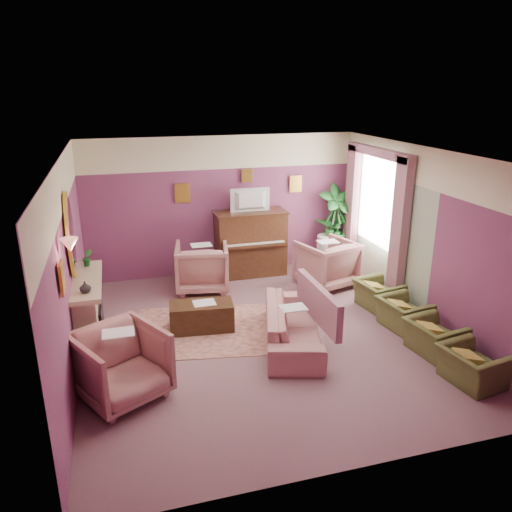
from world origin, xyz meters
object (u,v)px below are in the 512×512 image
object	(u,v)px
floral_armchair_front	(121,361)
olive_chair_d	(378,290)
olive_chair_a	(473,361)
side_table	(329,251)
floral_armchair_right	(327,261)
piano	(251,244)
coffee_table	(202,316)
floral_armchair_left	(202,265)
television	(251,199)
olive_chair_b	(435,332)
olive_chair_c	(404,309)
sofa	(293,318)

from	to	relation	value
floral_armchair_front	olive_chair_d	size ratio (longest dim) A/B	1.32
olive_chair_a	side_table	distance (m)	4.61
floral_armchair_right	olive_chair_a	size ratio (longest dim) A/B	1.32
piano	coffee_table	distance (m)	2.64
floral_armchair_left	floral_armchair_right	world-z (taller)	same
piano	coffee_table	size ratio (longest dim) A/B	1.40
television	coffee_table	bearing A→B (deg)	-123.48
television	olive_chair_a	world-z (taller)	television
olive_chair_a	olive_chair_d	world-z (taller)	same
television	olive_chair_b	bearing A→B (deg)	-65.81
olive_chair_c	olive_chair_a	bearing A→B (deg)	-90.00
floral_armchair_right	olive_chair_b	world-z (taller)	floral_armchair_right
olive_chair_b	olive_chair_c	size ratio (longest dim) A/B	1.00
floral_armchair_left	olive_chair_b	bearing A→B (deg)	-49.58
coffee_table	piano	bearing A→B (deg)	57.13
floral_armchair_left	floral_armchair_front	world-z (taller)	same
floral_armchair_right	side_table	distance (m)	1.07
piano	floral_armchair_front	size ratio (longest dim) A/B	1.39
olive_chair_c	olive_chair_d	bearing A→B (deg)	90.00
sofa	olive_chair_b	distance (m)	2.06
floral_armchair_front	olive_chair_b	bearing A→B (deg)	-1.55
television	coffee_table	xyz separation A→B (m)	(-1.41, -2.14, -1.38)
floral_armchair_right	olive_chair_a	world-z (taller)	floral_armchair_right
olive_chair_b	olive_chair_d	distance (m)	1.64
piano	olive_chair_a	distance (m)	4.99
sofa	piano	bearing A→B (deg)	86.84
olive_chair_a	olive_chair_c	world-z (taller)	same
piano	olive_chair_a	world-z (taller)	piano
television	floral_armchair_right	size ratio (longest dim) A/B	0.80
coffee_table	side_table	distance (m)	3.79
piano	floral_armchair_front	world-z (taller)	piano
floral_armchair_right	olive_chair_d	world-z (taller)	floral_armchair_right
olive_chair_a	olive_chair_c	distance (m)	1.64
floral_armchair_left	olive_chair_b	xyz separation A→B (m)	(2.82, -3.31, -0.17)
piano	olive_chair_b	xyz separation A→B (m)	(1.71, -3.85, -0.32)
floral_armchair_right	piano	bearing A→B (deg)	141.10
piano	olive_chair_d	distance (m)	2.81
olive_chair_c	floral_armchair_left	bearing A→B (deg)	138.56
sofa	olive_chair_b	size ratio (longest dim) A/B	2.67
sofa	side_table	world-z (taller)	sofa
coffee_table	olive_chair_d	xyz separation A→B (m)	(3.12, -0.03, 0.10)
olive_chair_c	floral_armchair_right	bearing A→B (deg)	102.70
sofa	floral_armchair_right	distance (m)	2.45
floral_armchair_left	olive_chair_c	world-z (taller)	floral_armchair_left
olive_chair_b	floral_armchair_right	bearing A→B (deg)	99.11
floral_armchair_front	television	bearing A→B (deg)	53.98
floral_armchair_left	side_table	xyz separation A→B (m)	(2.83, 0.48, -0.15)
floral_armchair_left	floral_armchair_right	distance (m)	2.40
coffee_table	olive_chair_a	world-z (taller)	olive_chair_a
coffee_table	olive_chair_b	xyz separation A→B (m)	(3.12, -1.67, 0.10)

